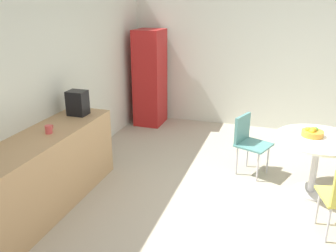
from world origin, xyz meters
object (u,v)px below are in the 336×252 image
Objects in this scene: chair_teal at (248,138)px; mug_green at (49,129)px; locker_cabinet at (150,78)px; round_table at (317,150)px; coffee_maker at (78,103)px; fruit_bowl at (312,133)px.

mug_green is (-1.52, 2.08, 0.43)m from chair_teal.
locker_cabinet is at bearing -1.03° from mug_green.
coffee_maker reaches higher than round_table.
locker_cabinet reaches higher than mug_green.
mug_green is at bearing 111.90° from round_table.
mug_green reaches higher than chair_teal.
chair_teal reaches higher than round_table.
locker_cabinet is at bearing 52.40° from chair_teal.
chair_teal is at bearing -127.60° from locker_cabinet.
fruit_bowl is 2.03× the size of mug_green.
coffee_maker is (-2.39, 0.10, 0.16)m from locker_cabinet.
mug_green is at bearing 113.07° from fruit_bowl.
locker_cabinet is 6.89× the size of fruit_bowl.
round_table is 7.89× the size of mug_green.
mug_green is 0.40× the size of coffee_maker.
round_table is 1.23× the size of chair_teal.
chair_teal is 2.62m from mug_green.
fruit_bowl is 2.97m from coffee_maker.
locker_cabinet is 3.47m from round_table.
round_table is at bearing -111.39° from chair_teal.
mug_green is at bearing 178.97° from locker_cabinet.
locker_cabinet is at bearing 56.69° from round_table.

